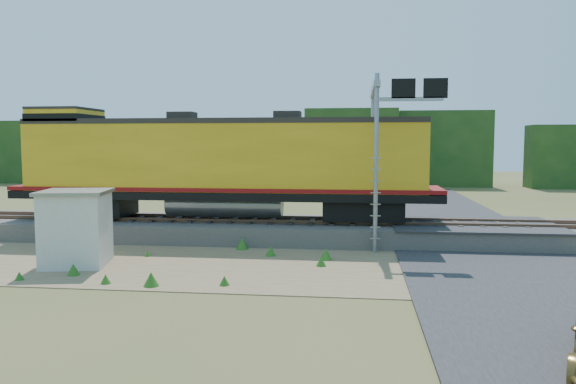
# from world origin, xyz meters

# --- Properties ---
(ground) EXTENTS (140.00, 140.00, 0.00)m
(ground) POSITION_xyz_m (0.00, 0.00, 0.00)
(ground) COLOR #475123
(ground) RESTS_ON ground
(ballast) EXTENTS (70.00, 5.00, 0.80)m
(ballast) POSITION_xyz_m (0.00, 6.00, 0.40)
(ballast) COLOR slate
(ballast) RESTS_ON ground
(rails) EXTENTS (70.00, 1.54, 0.16)m
(rails) POSITION_xyz_m (0.00, 6.00, 0.88)
(rails) COLOR brown
(rails) RESTS_ON ballast
(dirt_shoulder) EXTENTS (26.00, 8.00, 0.03)m
(dirt_shoulder) POSITION_xyz_m (-2.00, 0.50, 0.01)
(dirt_shoulder) COLOR #8C7754
(dirt_shoulder) RESTS_ON ground
(road) EXTENTS (7.00, 66.00, 0.86)m
(road) POSITION_xyz_m (7.00, 0.74, 0.09)
(road) COLOR #38383A
(road) RESTS_ON ground
(tree_line_north) EXTENTS (130.00, 3.00, 6.50)m
(tree_line_north) POSITION_xyz_m (0.00, 38.00, 3.07)
(tree_line_north) COLOR #1A3E16
(tree_line_north) RESTS_ON ground
(weed_clumps) EXTENTS (15.00, 6.20, 0.56)m
(weed_clumps) POSITION_xyz_m (-3.50, 0.10, 0.00)
(weed_clumps) COLOR #2E681D
(weed_clumps) RESTS_ON ground
(locomotive) EXTENTS (19.36, 2.95, 4.99)m
(locomotive) POSITION_xyz_m (-4.31, 6.00, 3.42)
(locomotive) COLOR black
(locomotive) RESTS_ON rails
(shed) EXTENTS (2.66, 2.66, 2.69)m
(shed) POSITION_xyz_m (-7.83, -0.45, 1.36)
(shed) COLOR silver
(shed) RESTS_ON ground
(signal_gantry) EXTENTS (2.78, 6.20, 7.01)m
(signal_gantry) POSITION_xyz_m (3.05, 5.34, 5.27)
(signal_gantry) COLOR gray
(signal_gantry) RESTS_ON ground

